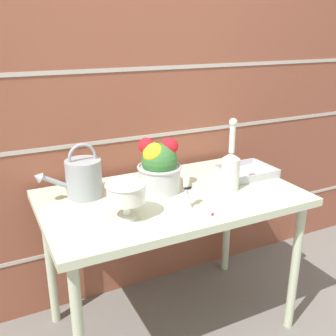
{
  "coord_description": "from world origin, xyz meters",
  "views": [
    {
      "loc": [
        -0.77,
        -1.51,
        1.47
      ],
      "look_at": [
        0.0,
        0.04,
        0.86
      ],
      "focal_mm": 42.0,
      "sensor_mm": 36.0,
      "label": 1
    }
  ],
  "objects": [
    {
      "name": "glass_decanter",
      "position": [
        0.28,
        -0.07,
        0.85
      ],
      "size": [
        0.09,
        0.09,
        0.35
      ],
      "color": "silver",
      "rests_on": "patio_table"
    },
    {
      "name": "crystal_pedestal_bowl",
      "position": [
        -0.27,
        -0.13,
        0.85
      ],
      "size": [
        0.17,
        0.17,
        0.15
      ],
      "color": "silver",
      "rests_on": "patio_table"
    },
    {
      "name": "wire_tray",
      "position": [
        0.48,
        0.06,
        0.75
      ],
      "size": [
        0.28,
        0.23,
        0.04
      ],
      "color": "#B7B7BC",
      "rests_on": "patio_table"
    },
    {
      "name": "ground_plane",
      "position": [
        0.0,
        0.0,
        0.0
      ],
      "size": [
        12.0,
        12.0,
        0.0
      ],
      "primitive_type": "plane",
      "color": "slate"
    },
    {
      "name": "brick_wall",
      "position": [
        0.0,
        0.44,
        1.1
      ],
      "size": [
        3.6,
        0.08,
        2.2
      ],
      "color": "brown",
      "rests_on": "ground_plane"
    },
    {
      "name": "flower_planter",
      "position": [
        -0.03,
        0.07,
        0.86
      ],
      "size": [
        0.21,
        0.21,
        0.26
      ],
      "color": "#BCBCC1",
      "rests_on": "patio_table"
    },
    {
      "name": "watering_can",
      "position": [
        -0.37,
        0.16,
        0.83
      ],
      "size": [
        0.31,
        0.16,
        0.25
      ],
      "color": "#93999E",
      "rests_on": "patio_table"
    },
    {
      "name": "patio_table",
      "position": [
        0.0,
        0.0,
        0.67
      ],
      "size": [
        1.2,
        0.71,
        0.74
      ],
      "color": "beige",
      "rests_on": "ground_plane"
    },
    {
      "name": "fallen_petal",
      "position": [
        0.05,
        -0.27,
        0.74
      ],
      "size": [
        0.01,
        0.01,
        0.01
      ],
      "color": "red",
      "rests_on": "patio_table"
    },
    {
      "name": "figurine_vase",
      "position": [
        -0.01,
        -0.16,
        0.8
      ],
      "size": [
        0.06,
        0.06,
        0.15
      ],
      "color": "white",
      "rests_on": "patio_table"
    }
  ]
}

